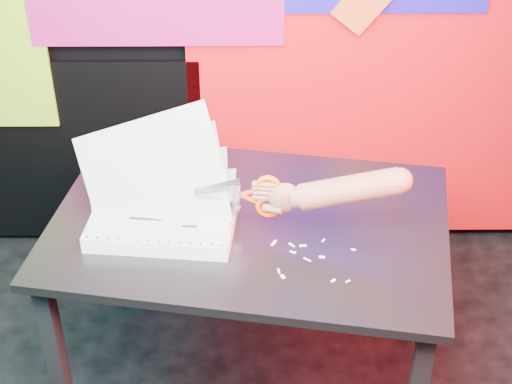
{
  "coord_description": "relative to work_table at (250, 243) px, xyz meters",
  "views": [
    {
      "loc": [
        0.1,
        -1.3,
        2.2
      ],
      "look_at": [
        0.11,
        0.59,
        0.87
      ],
      "focal_mm": 55.0,
      "sensor_mm": 36.0,
      "label": 1
    }
  ],
  "objects": [
    {
      "name": "room",
      "position": [
        -0.09,
        -0.61,
        0.69
      ],
      "size": [
        3.01,
        3.01,
        2.71
      ],
      "color": "black",
      "rests_on": "ground"
    },
    {
      "name": "backdrop",
      "position": [
        -0.03,
        0.85,
        0.3
      ],
      "size": [
        2.88,
        0.05,
        2.08
      ],
      "color": "red",
      "rests_on": "ground"
    },
    {
      "name": "work_table",
      "position": [
        0.0,
        0.0,
        0.0
      ],
      "size": [
        1.32,
        1.0,
        0.75
      ],
      "rotation": [
        0.0,
        0.0,
        -0.17
      ],
      "color": "black",
      "rests_on": "ground"
    },
    {
      "name": "printout_stack",
      "position": [
        -0.26,
        -0.02,
        0.12
      ],
      "size": [
        0.5,
        0.36,
        0.39
      ],
      "rotation": [
        0.0,
        0.0,
        -0.11
      ],
      "color": "white",
      "rests_on": "work_table"
    },
    {
      "name": "scissors",
      "position": [
        0.04,
        -0.06,
        0.22
      ],
      "size": [
        0.25,
        0.04,
        0.15
      ],
      "rotation": [
        0.0,
        0.0,
        -0.11
      ],
      "color": "silver",
      "rests_on": "printout_stack"
    },
    {
      "name": "hand_forearm",
      "position": [
        0.25,
        -0.09,
        0.26
      ],
      "size": [
        0.44,
        0.11,
        0.17
      ],
      "rotation": [
        0.0,
        0.0,
        -0.11
      ],
      "color": "#B26442",
      "rests_on": "work_table"
    },
    {
      "name": "paper_clippings",
      "position": [
        0.16,
        -0.18,
        0.09
      ],
      "size": [
        0.25,
        0.19,
        0.0
      ],
      "color": "white",
      "rests_on": "work_table"
    }
  ]
}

